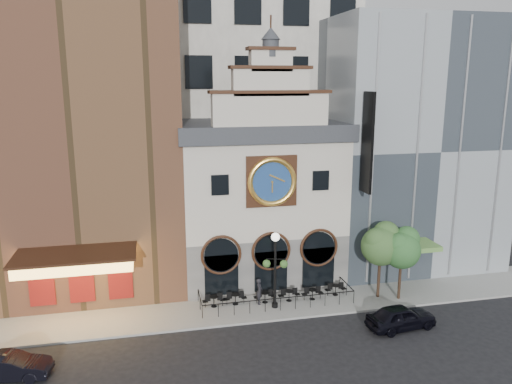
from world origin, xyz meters
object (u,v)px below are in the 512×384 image
object	(u,v)px
bistro_1	(235,298)
bistro_5	(335,289)
bistro_4	(312,293)
pedestrian	(259,291)
bistro_2	(265,296)
car_right	(401,317)
tree_right	(402,247)
tree_left	(381,243)
bistro_3	(289,295)
car_left	(10,367)
lamppost	(275,262)
bistro_0	(214,300)

from	to	relation	value
bistro_1	bistro_5	xyz separation A→B (m)	(7.36, -0.05, 0.00)
bistro_4	pedestrian	bearing A→B (deg)	177.60
bistro_2	car_right	size ratio (longest dim) A/B	0.35
car_right	bistro_5	bearing A→B (deg)	16.87
bistro_4	tree_right	world-z (taller)	tree_right
car_right	tree_left	bearing A→B (deg)	-14.78
bistro_2	bistro_3	size ratio (longest dim) A/B	1.00
bistro_3	bistro_1	bearing A→B (deg)	175.89
bistro_2	tree_right	distance (m)	10.21
car_left	bistro_5	bearing A→B (deg)	-67.53
bistro_3	tree_left	bearing A→B (deg)	-5.64
car_left	tree_right	world-z (taller)	tree_right
bistro_3	lamppost	bearing A→B (deg)	-148.85
bistro_3	tree_left	world-z (taller)	tree_left
bistro_4	bistro_5	size ratio (longest dim) A/B	1.00
pedestrian	lamppost	distance (m)	2.67
bistro_4	car_left	bearing A→B (deg)	-163.54
bistro_4	tree_right	xyz separation A→B (m)	(6.13, -1.14, 3.38)
bistro_0	tree_left	world-z (taller)	tree_left
car_right	tree_right	distance (m)	5.34
bistro_3	lamppost	size ratio (longest dim) A/B	0.30
bistro_5	tree_left	distance (m)	4.71
bistro_5	car_left	bearing A→B (deg)	-164.08
bistro_2	car_left	world-z (taller)	car_left
bistro_3	tree_right	world-z (taller)	tree_right
pedestrian	bistro_4	bearing A→B (deg)	-78.85
bistro_2	bistro_4	size ratio (longest dim) A/B	1.00
bistro_5	car_left	xyz separation A→B (m)	(-20.48, -5.84, 0.07)
bistro_5	tree_right	size ratio (longest dim) A/B	0.30
bistro_5	tree_left	bearing A→B (deg)	-16.42
tree_left	car_left	bearing A→B (deg)	-168.01
bistro_0	pedestrian	bearing A→B (deg)	-3.29
car_left	pedestrian	size ratio (longest dim) A/B	2.27
tree_left	tree_right	bearing A→B (deg)	-25.02
bistro_0	car_right	distance (m)	12.40
car_right	pedestrian	bearing A→B (deg)	50.59
bistro_1	bistro_4	distance (m)	5.50
tree_right	car_left	bearing A→B (deg)	-170.00
bistro_0	bistro_1	world-z (taller)	same
bistro_3	car_left	distance (m)	17.83
car_right	tree_right	world-z (taller)	tree_right
car_right	bistro_0	bearing A→B (deg)	57.73
bistro_4	bistro_2	bearing A→B (deg)	176.14
bistro_3	car_left	bearing A→B (deg)	-161.64
car_right	tree_right	bearing A→B (deg)	-33.66
bistro_5	bistro_1	bearing A→B (deg)	179.62
tree_left	lamppost	bearing A→B (deg)	-179.27
car_left	tree_right	size ratio (longest dim) A/B	0.80
car_right	pedestrian	distance (m)	9.54
bistro_1	pedestrian	bearing A→B (deg)	-7.93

